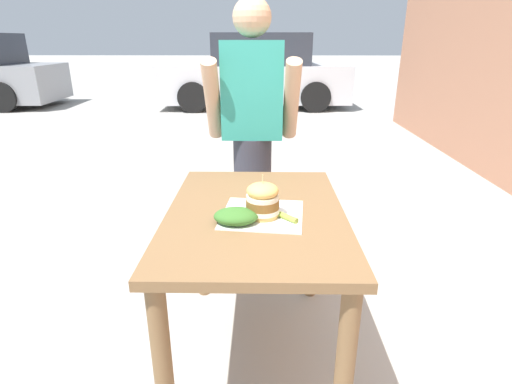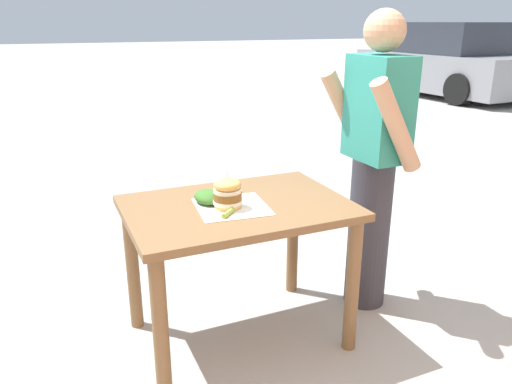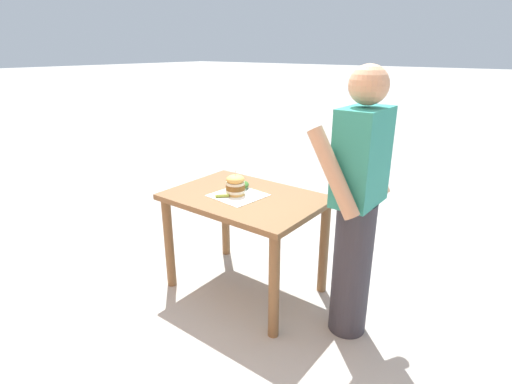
# 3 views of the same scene
# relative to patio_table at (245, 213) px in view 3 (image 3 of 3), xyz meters

# --- Properties ---
(ground_plane) EXTENTS (80.00, 80.00, 0.00)m
(ground_plane) POSITION_rel_patio_table_xyz_m (0.00, 0.00, -0.63)
(ground_plane) COLOR #ADAAA3
(patio_table) EXTENTS (0.77, 1.10, 0.77)m
(patio_table) POSITION_rel_patio_table_xyz_m (0.00, 0.00, 0.00)
(patio_table) COLOR brown
(patio_table) RESTS_ON ground
(serving_paper) EXTENTS (0.37, 0.37, 0.00)m
(serving_paper) POSITION_rel_patio_table_xyz_m (0.03, -0.04, 0.14)
(serving_paper) COLOR white
(serving_paper) RESTS_ON patio_table
(sandwich) EXTENTS (0.14, 0.14, 0.18)m
(sandwich) POSITION_rel_patio_table_xyz_m (0.03, -0.06, 0.21)
(sandwich) COLOR #E5B25B
(sandwich) RESTS_ON serving_paper
(pickle_spear) EXTENTS (0.09, 0.09, 0.02)m
(pickle_spear) POSITION_rel_patio_table_xyz_m (0.13, -0.10, 0.15)
(pickle_spear) COLOR #8EA83D
(pickle_spear) RESTS_ON serving_paper
(side_salad) EXTENTS (0.18, 0.14, 0.06)m
(side_salad) POSITION_rel_patio_table_xyz_m (-0.08, -0.12, 0.16)
(side_salad) COLOR #386B28
(side_salad) RESTS_ON patio_table
(diner_across_table) EXTENTS (0.55, 0.35, 1.69)m
(diner_across_table) POSITION_rel_patio_table_xyz_m (-0.03, 0.83, 0.25)
(diner_across_table) COLOR #33333D
(diner_across_table) RESTS_ON ground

